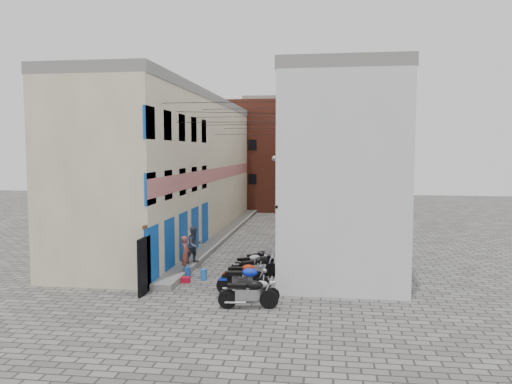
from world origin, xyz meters
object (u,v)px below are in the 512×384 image
at_px(motorcycle_e, 257,266).
at_px(motorcycle_c, 244,278).
at_px(motorcycle_b, 256,289).
at_px(person_a, 185,253).
at_px(motorcycle_a, 248,291).
at_px(red_crate, 186,280).
at_px(person_b, 195,245).
at_px(motorcycle_g, 259,258).
at_px(water_jug_far, 187,272).
at_px(motorcycle_d, 244,273).
at_px(water_jug_near, 204,275).
at_px(motorcycle_f, 251,262).

bearing_deg(motorcycle_e, motorcycle_c, -42.72).
relative_size(motorcycle_b, person_a, 1.11).
xyz_separation_m(motorcycle_a, red_crate, (-3.13, 3.05, -0.50)).
xyz_separation_m(motorcycle_a, person_b, (-3.41, 5.63, 0.50)).
height_order(motorcycle_b, motorcycle_g, motorcycle_g).
relative_size(motorcycle_b, water_jug_far, 3.63).
bearing_deg(motorcycle_d, person_a, -118.36).
xyz_separation_m(person_a, water_jug_far, (0.15, -0.24, -0.78)).
distance_m(motorcycle_b, water_jug_near, 3.88).
height_order(motorcycle_a, motorcycle_g, motorcycle_a).
relative_size(motorcycle_g, red_crate, 4.76).
xyz_separation_m(motorcycle_d, motorcycle_e, (0.41, 0.95, 0.07)).
distance_m(person_b, water_jug_near, 2.43).
xyz_separation_m(motorcycle_d, motorcycle_g, (0.22, 3.03, -0.03)).
relative_size(motorcycle_b, person_b, 0.99).
xyz_separation_m(motorcycle_a, person_a, (-3.41, 4.08, 0.40)).
distance_m(motorcycle_d, motorcycle_g, 3.04).
distance_m(motorcycle_f, water_jug_near, 2.27).
bearing_deg(motorcycle_f, red_crate, -77.37).
bearing_deg(motorcycle_b, motorcycle_g, 178.82).
bearing_deg(water_jug_near, motorcycle_e, 8.31).
bearing_deg(motorcycle_e, water_jug_far, -126.30).
relative_size(motorcycle_a, person_a, 1.38).
distance_m(motorcycle_a, motorcycle_e, 3.90).
bearing_deg(motorcycle_g, motorcycle_f, -53.77).
xyz_separation_m(motorcycle_f, person_b, (-2.78, 0.76, 0.59)).
bearing_deg(motorcycle_b, water_jug_near, -144.39).
relative_size(water_jug_near, red_crate, 1.28).
bearing_deg(red_crate, motorcycle_d, -2.47).
height_order(motorcycle_e, motorcycle_f, motorcycle_e).
xyz_separation_m(water_jug_far, red_crate, (0.14, -0.79, -0.12)).
relative_size(motorcycle_d, motorcycle_g, 1.07).
bearing_deg(person_b, motorcycle_d, -92.85).
bearing_deg(red_crate, water_jug_far, 99.78).
bearing_deg(motorcycle_c, water_jug_near, -138.02).
bearing_deg(motorcycle_g, motorcycle_a, -38.76).
xyz_separation_m(motorcycle_e, water_jug_far, (-3.03, -0.05, -0.37)).
relative_size(motorcycle_d, water_jug_far, 3.94).
bearing_deg(motorcycle_c, water_jug_far, -132.84).
height_order(motorcycle_d, motorcycle_f, motorcycle_d).
height_order(motorcycle_e, red_crate, motorcycle_e).
distance_m(motorcycle_b, person_a, 4.93).
height_order(motorcycle_b, person_a, person_a).
bearing_deg(person_b, motorcycle_c, -101.23).
bearing_deg(motorcycle_g, motorcycle_d, -47.03).
distance_m(motorcycle_d, motorcycle_e, 1.04).
height_order(person_b, red_crate, person_b).
distance_m(motorcycle_c, water_jug_far, 3.54).
distance_m(motorcycle_a, red_crate, 4.39).
xyz_separation_m(motorcycle_g, red_crate, (-2.70, -2.92, -0.39)).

